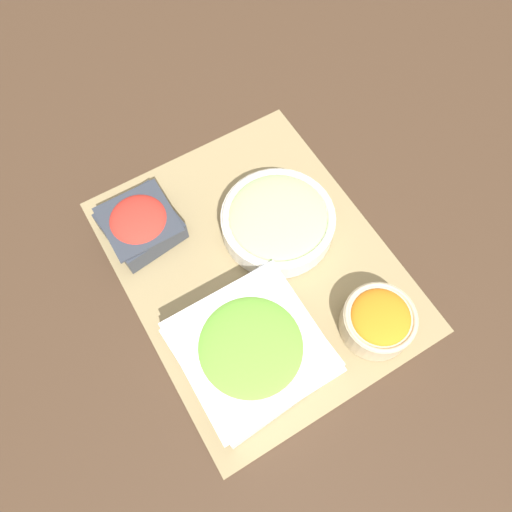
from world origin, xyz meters
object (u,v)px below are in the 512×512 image
object	(u,v)px
lettuce_bowl	(251,350)
tomato_bowl	(140,224)
cucumber_bowl	(278,220)
carrot_bowl	(378,320)

from	to	relation	value
lettuce_bowl	tomato_bowl	xyz separation A→B (m)	(0.28, 0.05, -0.00)
cucumber_bowl	lettuce_bowl	world-z (taller)	lettuce_bowl
lettuce_bowl	tomato_bowl	distance (m)	0.29
cucumber_bowl	tomato_bowl	bearing A→B (deg)	61.02
carrot_bowl	cucumber_bowl	bearing A→B (deg)	9.41
tomato_bowl	carrot_bowl	bearing A→B (deg)	-144.83
tomato_bowl	carrot_bowl	distance (m)	0.42
tomato_bowl	carrot_bowl	size ratio (longest dim) A/B	1.13
cucumber_bowl	lettuce_bowl	distance (m)	0.23
tomato_bowl	cucumber_bowl	bearing A→B (deg)	-118.98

